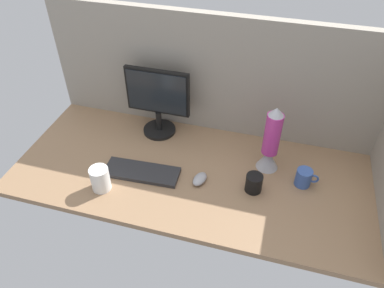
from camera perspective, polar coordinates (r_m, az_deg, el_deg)
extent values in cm
cube|color=#8C6B4C|center=(184.89, 0.59, -4.33)|extent=(180.00, 80.00, 3.00)
cube|color=gray|center=(193.33, 3.64, 10.58)|extent=(180.00, 5.00, 65.40)
cylinder|color=black|center=(207.48, -5.07, 2.23)|extent=(18.00, 18.00, 1.80)
cylinder|color=black|center=(203.60, -5.18, 3.64)|extent=(3.20, 3.20, 11.00)
cube|color=black|center=(194.08, -5.39, 8.13)|extent=(34.57, 2.40, 25.45)
cube|color=black|center=(192.98, -5.54, 7.91)|extent=(32.17, 0.60, 23.05)
cube|color=#262628|center=(182.86, -7.81, -4.33)|extent=(37.64, 14.95, 2.00)
ellipsoid|color=#99999E|center=(176.88, 1.21, -5.46)|extent=(7.80, 10.69, 3.40)
cylinder|color=#38569E|center=(181.51, 16.96, -5.01)|extent=(7.52, 7.52, 8.88)
torus|color=#38569E|center=(181.71, 18.40, -5.15)|extent=(4.91, 1.00, 4.91)
cylinder|color=black|center=(173.50, 9.60, -6.01)|extent=(7.89, 7.89, 9.02)
cylinder|color=white|center=(176.11, -14.10, -5.27)|extent=(8.92, 8.92, 12.10)
cone|color=#A5A5AD|center=(185.94, 11.72, -2.32)|extent=(10.94, 10.94, 9.94)
cylinder|color=#B2338C|center=(175.76, 12.41, 1.49)|extent=(7.96, 7.96, 21.88)
cone|color=#A5A5AD|center=(168.14, 13.02, 4.92)|extent=(7.16, 7.16, 3.98)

